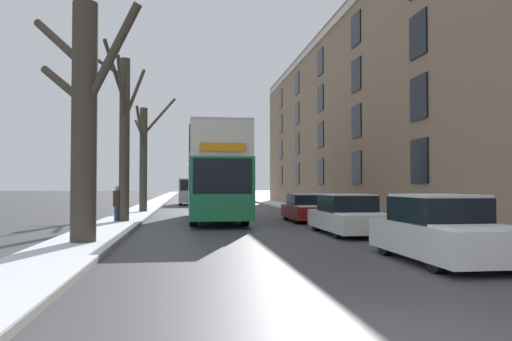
{
  "coord_description": "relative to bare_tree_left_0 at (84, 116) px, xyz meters",
  "views": [
    {
      "loc": [
        -2.42,
        -5.34,
        1.75
      ],
      "look_at": [
        0.28,
        14.09,
        2.33
      ],
      "focal_mm": 35.0,
      "sensor_mm": 36.0,
      "label": 1
    }
  ],
  "objects": [
    {
      "name": "pedestrian_left_sidewalk",
      "position": [
        -0.15,
        8.18,
        -2.77
      ],
      "size": [
        0.38,
        0.38,
        1.73
      ],
      "rotation": [
        0.0,
        0.0,
        1.15
      ],
      "color": "navy",
      "rests_on": "ground"
    },
    {
      "name": "parked_car_1",
      "position": [
        8.64,
        2.66,
        -3.07
      ],
      "size": [
        1.86,
        4.54,
        1.43
      ],
      "color": "silver",
      "rests_on": "ground"
    },
    {
      "name": "parked_car_0",
      "position": [
        8.64,
        -3.93,
        -3.02
      ],
      "size": [
        1.81,
        4.26,
        1.54
      ],
      "color": "silver",
      "rests_on": "ground"
    },
    {
      "name": "parked_car_2",
      "position": [
        8.64,
        8.94,
        -3.1
      ],
      "size": [
        1.75,
        3.98,
        1.35
      ],
      "color": "maroon",
      "rests_on": "ground"
    },
    {
      "name": "sidewalk_left",
      "position": [
        -0.08,
        43.71,
        -3.65
      ],
      "size": [
        2.03,
        130.0,
        0.16
      ],
      "color": "gray",
      "rests_on": "ground"
    },
    {
      "name": "bare_tree_left_0",
      "position": [
        0.0,
        0.0,
        0.0
      ],
      "size": [
        3.6,
        2.75,
        6.95
      ],
      "color": "#423A30",
      "rests_on": "ground"
    },
    {
      "name": "bare_tree_left_2",
      "position": [
        0.3,
        16.54,
        -0.16
      ],
      "size": [
        2.69,
        3.78,
        7.35
      ],
      "color": "#423A30",
      "rests_on": "ground"
    },
    {
      "name": "oncoming_van",
      "position": [
        3.22,
        30.69,
        -2.47
      ],
      "size": [
        1.99,
        5.5,
        2.33
      ],
      "color": "#9EA3AD",
      "rests_on": "ground"
    },
    {
      "name": "bare_tree_left_1",
      "position": [
        0.12,
        8.17,
        0.38
      ],
      "size": [
        2.35,
        3.13,
        7.82
      ],
      "color": "#423A30",
      "rests_on": "ground"
    },
    {
      "name": "terrace_facade_right",
      "position": [
        16.25,
        14.0,
        2.36
      ],
      "size": [
        9.1,
        48.33,
        12.17
      ],
      "color": "#8C7056",
      "rests_on": "ground"
    },
    {
      "name": "sidewalk_right",
      "position": [
        10.74,
        43.71,
        -3.65
      ],
      "size": [
        2.03,
        130.0,
        0.16
      ],
      "color": "gray",
      "rests_on": "ground"
    },
    {
      "name": "double_decker_bus",
      "position": [
        4.3,
        9.94,
        -1.22
      ],
      "size": [
        2.6,
        10.32,
        4.43
      ],
      "color": "#1E7A47",
      "rests_on": "ground"
    }
  ]
}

